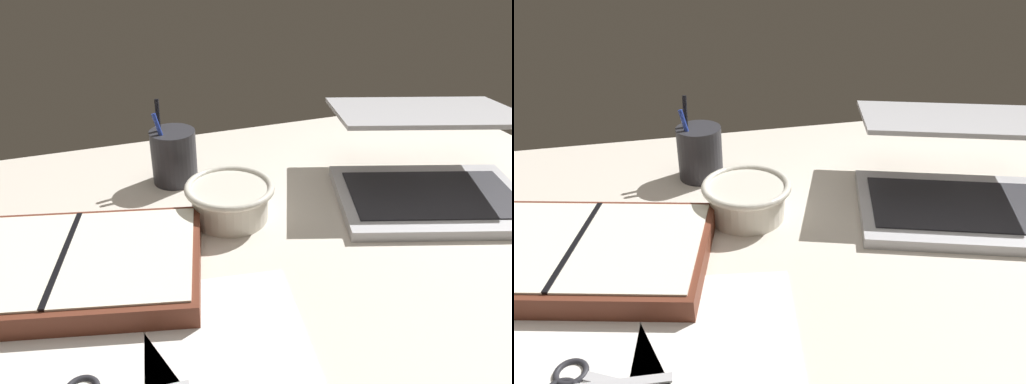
{
  "view_description": "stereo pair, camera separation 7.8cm",
  "coord_description": "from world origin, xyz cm",
  "views": [
    {
      "loc": [
        -21.79,
        -56.28,
        46.9
      ],
      "look_at": [
        0.81,
        7.71,
        9.0
      ],
      "focal_mm": 35.0,
      "sensor_mm": 36.0,
      "label": 1
    },
    {
      "loc": [
        -14.34,
        -58.44,
        46.9
      ],
      "look_at": [
        0.81,
        7.71,
        9.0
      ],
      "focal_mm": 35.0,
      "sensor_mm": 36.0,
      "label": 2
    }
  ],
  "objects": [
    {
      "name": "bowl",
      "position": [
        -2.03,
        12.67,
        5.52
      ],
      "size": [
        14.93,
        14.93,
        6.36
      ],
      "color": "silver",
      "rests_on": "desk_top"
    },
    {
      "name": "desk_top",
      "position": [
        0.0,
        0.0,
        1.0
      ],
      "size": [
        140.0,
        100.0,
        2.0
      ],
      "primitive_type": "cube",
      "color": "beige",
      "rests_on": "ground"
    },
    {
      "name": "pen_cup",
      "position": [
        -8.07,
        28.98,
        7.16
      ],
      "size": [
        8.46,
        8.46,
        16.02
      ],
      "color": "#28282D",
      "rests_on": "desk_top"
    },
    {
      "name": "laptop",
      "position": [
        33.91,
        8.69,
        7.37
      ],
      "size": [
        41.52,
        42.12,
        15.36
      ],
      "rotation": [
        0.0,
        0.0,
        -0.32
      ],
      "color": "#B7B7BC",
      "rests_on": "desk_top"
    },
    {
      "name": "paper_sheet_front",
      "position": [
        -10.98,
        -16.49,
        2.08
      ],
      "size": [
        23.28,
        31.34,
        0.16
      ],
      "primitive_type": "cube",
      "rotation": [
        0.0,
        0.0,
        -0.14
      ],
      "color": "white",
      "rests_on": "desk_top"
    },
    {
      "name": "planner",
      "position": [
        -28.36,
        5.15,
        3.87
      ],
      "size": [
        42.18,
        32.36,
        3.92
      ],
      "rotation": [
        0.0,
        0.0,
        -0.24
      ],
      "color": "brown",
      "rests_on": "desk_top"
    },
    {
      "name": "paper_sheet_beside_planner",
      "position": [
        -28.12,
        -10.61,
        2.08
      ],
      "size": [
        23.68,
        30.47,
        0.16
      ],
      "primitive_type": "cube",
      "rotation": [
        0.0,
        0.0,
        0.3
      ],
      "color": "white",
      "rests_on": "desk_top"
    }
  ]
}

